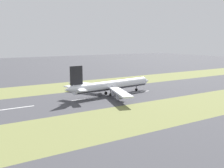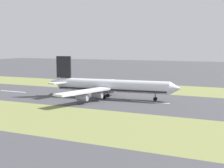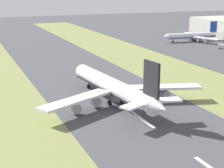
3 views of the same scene
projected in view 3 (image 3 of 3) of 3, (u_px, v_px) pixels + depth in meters
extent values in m
plane|color=#424247|center=(116.00, 100.00, 142.56)|extent=(800.00, 800.00, 0.00)
cube|color=olive|center=(213.00, 88.00, 159.01)|extent=(40.00, 600.00, 0.01)
cube|color=silver|center=(141.00, 118.00, 123.14)|extent=(1.20, 18.00, 0.01)
cube|color=silver|center=(99.00, 88.00, 158.91)|extent=(1.20, 18.00, 0.01)
cylinder|color=silver|center=(112.00, 86.00, 138.61)|extent=(11.26, 56.32, 6.00)
cone|color=silver|center=(80.00, 70.00, 164.72)|extent=(6.33, 5.53, 5.88)
cone|color=silver|center=(160.00, 108.00, 111.87)|extent=(5.64, 6.45, 5.10)
cube|color=black|center=(112.00, 90.00, 139.04)|extent=(10.75, 54.06, 0.70)
cube|color=silver|center=(76.00, 100.00, 124.82)|extent=(28.51, 18.68, 0.90)
cube|color=silver|center=(162.00, 87.00, 140.51)|extent=(29.51, 14.03, 0.90)
cylinder|color=#93939E|center=(95.00, 101.00, 132.02)|extent=(3.64, 5.08, 3.20)
cylinder|color=#93939E|center=(75.00, 108.00, 124.99)|extent=(3.64, 5.08, 3.20)
cylinder|color=#93939E|center=(138.00, 94.00, 140.09)|extent=(3.64, 5.08, 3.20)
cylinder|color=#93939E|center=(163.00, 93.00, 141.13)|extent=(3.64, 5.08, 3.20)
cube|color=black|center=(151.00, 79.00, 114.17)|extent=(1.55, 8.04, 11.00)
cube|color=silver|center=(136.00, 105.00, 113.64)|extent=(10.93, 8.01, 0.60)
cube|color=silver|center=(165.00, 100.00, 118.57)|extent=(10.72, 6.47, 0.60)
cylinder|color=#59595E|center=(89.00, 83.00, 157.78)|extent=(0.50, 0.50, 3.20)
cylinder|color=black|center=(89.00, 86.00, 158.19)|extent=(1.07, 1.88, 1.80)
cylinder|color=#59595E|center=(109.00, 99.00, 135.83)|extent=(0.50, 0.50, 3.20)
cylinder|color=black|center=(110.00, 103.00, 136.25)|extent=(1.07, 1.88, 1.80)
cylinder|color=#59595E|center=(122.00, 97.00, 138.16)|extent=(0.50, 0.50, 3.20)
cylinder|color=black|center=(122.00, 101.00, 138.58)|extent=(1.07, 1.88, 1.80)
cylinder|color=silver|center=(192.00, 36.00, 288.04)|extent=(41.46, 7.04, 4.42)
cone|color=silver|center=(165.00, 37.00, 281.12)|extent=(3.95, 4.56, 4.33)
cone|color=silver|center=(217.00, 34.00, 294.92)|extent=(4.65, 4.03, 3.76)
cube|color=navy|center=(191.00, 37.00, 288.35)|extent=(39.80, 6.72, 0.52)
cube|color=silver|center=(207.00, 38.00, 278.04)|extent=(10.92, 21.67, 0.66)
cube|color=silver|center=(189.00, 34.00, 301.65)|extent=(13.24, 21.18, 0.66)
cylinder|color=#93939E|center=(199.00, 40.00, 283.51)|extent=(3.68, 2.58, 2.36)
cylinder|color=#93939E|center=(207.00, 41.00, 278.23)|extent=(3.68, 2.58, 2.36)
cylinder|color=#93939E|center=(190.00, 37.00, 295.65)|extent=(3.68, 2.58, 2.36)
cylinder|color=#93939E|center=(189.00, 36.00, 302.52)|extent=(3.68, 2.58, 2.36)
cube|color=navy|center=(214.00, 27.00, 292.32)|extent=(5.92, 0.96, 8.11)
cube|color=silver|center=(216.00, 34.00, 290.03)|extent=(4.97, 7.94, 0.44)
cube|color=silver|center=(210.00, 33.00, 297.46)|extent=(5.73, 8.04, 0.44)
cylinder|color=#59595E|center=(173.00, 40.00, 283.91)|extent=(0.37, 0.37, 2.36)
cylinder|color=black|center=(173.00, 42.00, 284.22)|extent=(1.37, 0.75, 1.33)
cylinder|color=#59595E|center=(195.00, 39.00, 287.66)|extent=(0.37, 0.37, 2.36)
cylinder|color=black|center=(195.00, 41.00, 287.97)|extent=(1.37, 0.75, 1.33)
cylinder|color=#59595E|center=(193.00, 39.00, 291.17)|extent=(0.37, 0.37, 2.36)
cylinder|color=black|center=(192.00, 40.00, 291.48)|extent=(1.37, 0.75, 1.33)
cube|color=silver|center=(221.00, 46.00, 255.69)|extent=(4.51, 4.18, 2.60)
cylinder|color=black|center=(219.00, 48.00, 257.35)|extent=(1.01, 0.89, 1.00)
cylinder|color=black|center=(219.00, 48.00, 255.30)|extent=(1.01, 0.89, 1.00)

